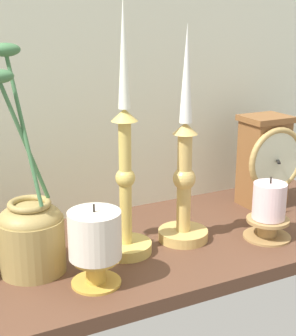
% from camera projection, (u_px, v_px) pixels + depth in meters
% --- Properties ---
extents(ground_plane, '(1.00, 0.36, 0.02)m').
position_uv_depth(ground_plane, '(143.00, 250.00, 0.91)').
color(ground_plane, brown).
extents(back_wall, '(1.20, 0.02, 0.65)m').
position_uv_depth(back_wall, '(100.00, 52.00, 0.97)').
color(back_wall, silver).
rests_on(back_wall, ground_plane).
extents(mantel_clock, '(0.14, 0.10, 0.19)m').
position_uv_depth(mantel_clock, '(266.00, 160.00, 1.06)').
color(mantel_clock, brown).
rests_on(mantel_clock, ground_plane).
extents(candlestick_tall_left, '(0.09, 0.09, 0.38)m').
position_uv_depth(candlestick_tall_left, '(184.00, 176.00, 0.89)').
color(candlestick_tall_left, tan).
rests_on(candlestick_tall_left, ground_plane).
extents(candlestick_tall_center, '(0.09, 0.09, 0.43)m').
position_uv_depth(candlestick_tall_center, '(125.00, 180.00, 0.84)').
color(candlestick_tall_center, '#D3B659').
rests_on(candlestick_tall_center, ground_plane).
extents(brass_vase_jar, '(0.10, 0.10, 0.35)m').
position_uv_depth(brass_vase_jar, '(31.00, 229.00, 0.79)').
color(brass_vase_jar, '#9F874C').
rests_on(brass_vase_jar, ground_plane).
extents(pillar_candle_front, '(0.08, 0.08, 0.13)m').
position_uv_depth(pillar_candle_front, '(95.00, 242.00, 0.75)').
color(pillar_candle_front, gold).
rests_on(pillar_candle_front, ground_plane).
extents(pillar_candle_near_clock, '(0.09, 0.09, 0.12)m').
position_uv_depth(pillar_candle_near_clock, '(269.00, 211.00, 0.92)').
color(pillar_candle_near_clock, '#A6814D').
rests_on(pillar_candle_near_clock, ground_plane).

